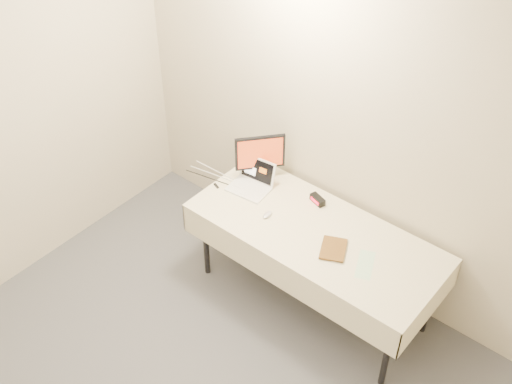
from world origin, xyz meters
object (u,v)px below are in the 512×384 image
Objects in this scene: laptop at (252,181)px; monitor at (260,155)px; table at (315,237)px; book at (322,236)px.

monitor is (-0.02, 0.12, 0.18)m from laptop.
table is at bearing -14.65° from laptop.
monitor is at bearing 132.66° from book.
table is at bearing -66.90° from monitor.
laptop is 1.47× the size of book.
table is 4.72× the size of monitor.
book is at bearing -71.80° from monitor.
monitor is at bearing 92.57° from laptop.
monitor is at bearing 163.03° from table.
monitor reaches higher than laptop.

